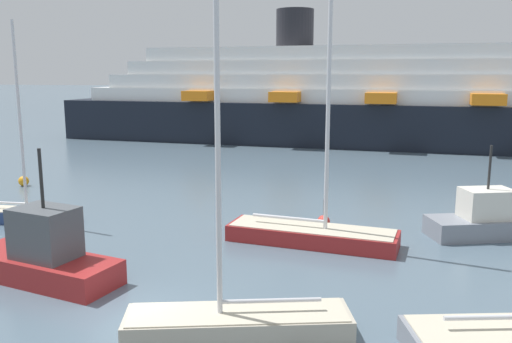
{
  "coord_description": "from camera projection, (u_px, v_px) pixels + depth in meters",
  "views": [
    {
      "loc": [
        7.27,
        -14.15,
        7.42
      ],
      "look_at": [
        0.0,
        17.06,
        1.5
      ],
      "focal_mm": 37.34,
      "sensor_mm": 36.0,
      "label": 1
    }
  ],
  "objects": [
    {
      "name": "fishing_boat_1",
      "position": [
        43.0,
        255.0,
        19.24
      ],
      "size": [
        6.39,
        3.35,
        4.86
      ],
      "rotation": [
        0.0,
        0.0,
        -0.22
      ],
      "color": "maroon",
      "rests_on": "ground_plane"
    },
    {
      "name": "cruise_ship",
      "position": [
        430.0,
        102.0,
        54.6
      ],
      "size": [
        80.76,
        16.72,
        14.2
      ],
      "rotation": [
        0.0,
        0.0,
        -0.06
      ],
      "color": "black",
      "rests_on": "ground_plane"
    },
    {
      "name": "ground_plane",
      "position": [
        132.0,
        316.0,
        16.53
      ],
      "size": [
        600.0,
        600.0,
        0.0
      ],
      "primitive_type": "plane",
      "color": "slate"
    },
    {
      "name": "sailboat_0",
      "position": [
        19.0,
        212.0,
        26.96
      ],
      "size": [
        5.95,
        1.81,
        9.94
      ],
      "rotation": [
        0.0,
        0.0,
        0.07
      ],
      "color": "navy",
      "rests_on": "ground_plane"
    },
    {
      "name": "sailboat_3",
      "position": [
        312.0,
        230.0,
        23.48
      ],
      "size": [
        7.67,
        2.96,
        13.69
      ],
      "rotation": [
        0.0,
        0.0,
        -0.12
      ],
      "color": "maroon",
      "rests_on": "ground_plane"
    },
    {
      "name": "fishing_boat_0",
      "position": [
        490.0,
        220.0,
        24.47
      ],
      "size": [
        6.08,
        3.83,
        4.26
      ],
      "rotation": [
        0.0,
        0.0,
        3.49
      ],
      "color": "gray",
      "rests_on": "ground_plane"
    },
    {
      "name": "channel_buoy_0",
      "position": [
        24.0,
        181.0,
        35.54
      ],
      "size": [
        0.68,
        0.68,
        1.73
      ],
      "color": "orange",
      "rests_on": "ground_plane"
    },
    {
      "name": "sailboat_1",
      "position": [
        238.0,
        318.0,
        15.19
      ],
      "size": [
        6.66,
        3.47,
        11.16
      ],
      "rotation": [
        0.0,
        0.0,
        3.43
      ],
      "color": "#BCB29E",
      "rests_on": "ground_plane"
    },
    {
      "name": "channel_buoy_1",
      "position": [
        324.0,
        221.0,
        25.9
      ],
      "size": [
        0.62,
        0.62,
        1.42
      ],
      "color": "red",
      "rests_on": "ground_plane"
    }
  ]
}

